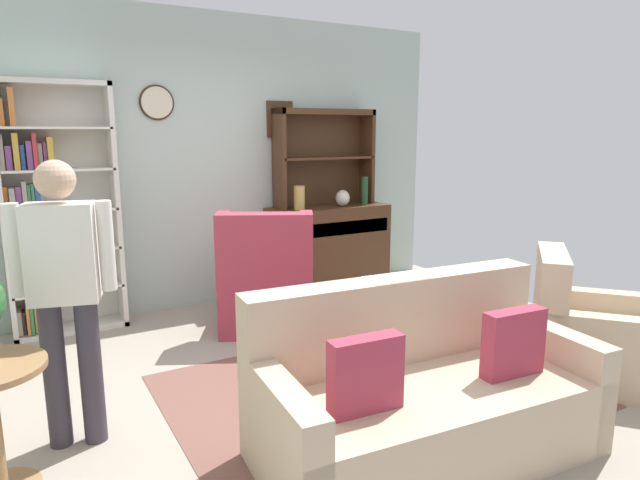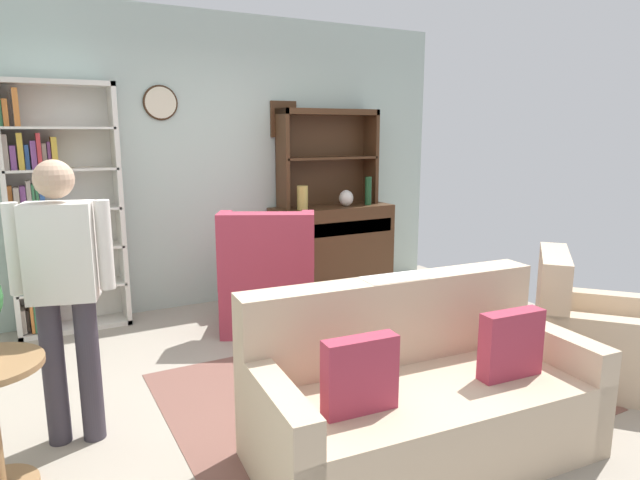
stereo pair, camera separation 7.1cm
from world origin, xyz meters
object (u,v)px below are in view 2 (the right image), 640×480
object	(u,v)px
bookshelf	(56,210)
sideboard	(332,244)
bottle_wine	(368,191)
person_reading	(64,284)
coffee_table	(371,337)
couch_floral	(418,397)
wingback_chair	(269,286)
vase_tall	(302,198)
vase_round	(346,198)
sideboard_hutch	(327,144)
book_stack	(354,323)
armchair_floral	(588,339)

from	to	relation	value
bookshelf	sideboard	xyz separation A→B (m)	(2.62, -0.09, -0.54)
bottle_wine	person_reading	distance (m)	3.56
sideboard	coffee_table	world-z (taller)	sideboard
couch_floral	coffee_table	bearing A→B (deg)	75.14
couch_floral	sideboard	bearing A→B (deg)	68.89
bookshelf	wingback_chair	xyz separation A→B (m)	(1.57, -0.82, -0.67)
vase_tall	couch_floral	xyz separation A→B (m)	(-0.71, -2.77, -0.73)
vase_tall	bottle_wine	bearing A→B (deg)	-0.66
vase_round	bottle_wine	world-z (taller)	bottle_wine
sideboard_hutch	vase_round	world-z (taller)	sideboard_hutch
vase_tall	coffee_table	world-z (taller)	vase_tall
sideboard_hutch	book_stack	xyz separation A→B (m)	(-1.03, -2.20, -1.09)
vase_round	bottle_wine	bearing A→B (deg)	-4.95
armchair_floral	book_stack	world-z (taller)	armchair_floral
bottle_wine	coffee_table	distance (m)	2.50
couch_floral	armchair_floral	world-z (taller)	couch_floral
sideboard_hutch	sideboard	bearing A→B (deg)	-90.00
coffee_table	armchair_floral	bearing A→B (deg)	-23.59
bottle_wine	coffee_table	xyz separation A→B (m)	(-1.29, -2.02, -0.72)
vase_tall	armchair_floral	bearing A→B (deg)	-71.55
bookshelf	sideboard_hutch	world-z (taller)	bookshelf
vase_tall	bottle_wine	distance (m)	0.78
sideboard	armchair_floral	size ratio (longest dim) A/B	1.20
vase_round	book_stack	size ratio (longest dim) A/B	0.88
bookshelf	couch_floral	bearing A→B (deg)	-62.65
couch_floral	armchair_floral	size ratio (longest dim) A/B	1.72
person_reading	coffee_table	xyz separation A→B (m)	(1.80, -0.25, -0.55)
bookshelf	person_reading	size ratio (longest dim) A/B	1.35
person_reading	coffee_table	bearing A→B (deg)	-7.90
vase_round	armchair_floral	distance (m)	2.76
couch_floral	wingback_chair	world-z (taller)	wingback_chair
couch_floral	wingback_chair	xyz separation A→B (m)	(0.05, 2.11, 0.07)
vase_round	book_stack	distance (m)	2.40
vase_round	couch_floral	bearing A→B (deg)	-113.85
sideboard	vase_round	size ratio (longest dim) A/B	7.65
vase_tall	person_reading	xyz separation A→B (m)	(-2.31, -1.77, -0.13)
bookshelf	bottle_wine	distance (m)	3.01
bookshelf	person_reading	world-z (taller)	bookshelf
vase_tall	sideboard_hutch	bearing A→B (deg)	25.89
armchair_floral	coffee_table	world-z (taller)	armchair_floral
vase_tall	wingback_chair	bearing A→B (deg)	-135.13
book_stack	person_reading	bearing A→B (deg)	171.82
book_stack	sideboard_hutch	bearing A→B (deg)	64.90
vase_round	person_reading	size ratio (longest dim) A/B	0.11
sideboard	wingback_chair	distance (m)	1.29
wingback_chair	coffee_table	xyz separation A→B (m)	(0.15, -1.37, -0.03)
vase_tall	bottle_wine	xyz separation A→B (m)	(0.78, -0.01, 0.03)
couch_floral	wingback_chair	size ratio (longest dim) A/B	1.74
bookshelf	book_stack	bearing A→B (deg)	-53.95
couch_floral	person_reading	world-z (taller)	person_reading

